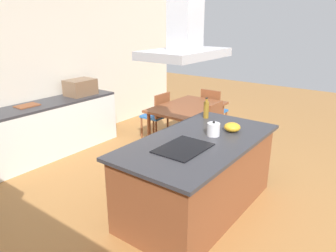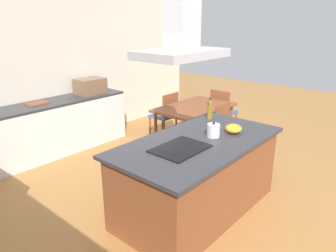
{
  "view_description": "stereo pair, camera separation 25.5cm",
  "coord_description": "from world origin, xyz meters",
  "px_view_note": "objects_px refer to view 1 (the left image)",
  "views": [
    {
      "loc": [
        -2.94,
        -1.75,
        2.22
      ],
      "look_at": [
        -0.07,
        0.4,
        1.0
      ],
      "focal_mm": 34.1,
      "sensor_mm": 36.0,
      "label": 1
    },
    {
      "loc": [
        -2.78,
        -1.95,
        2.22
      ],
      "look_at": [
        -0.07,
        0.4,
        1.0
      ],
      "focal_mm": 34.1,
      "sensor_mm": 36.0,
      "label": 2
    }
  ],
  "objects_px": {
    "olive_oil_bottle": "(206,109)",
    "dining_table": "(187,110)",
    "tea_kettle": "(214,129)",
    "chair_facing_island": "(220,126)",
    "chair_at_right_end": "(213,108)",
    "cooktop": "(183,148)",
    "mixing_bowl": "(232,127)",
    "countertop_microwave": "(80,87)",
    "range_hood": "(185,31)",
    "chair_facing_back_wall": "(158,113)",
    "cutting_board": "(27,106)"
  },
  "relations": [
    {
      "from": "olive_oil_bottle",
      "to": "chair_facing_island",
      "type": "relative_size",
      "value": 0.32
    },
    {
      "from": "olive_oil_bottle",
      "to": "chair_at_right_end",
      "type": "height_order",
      "value": "olive_oil_bottle"
    },
    {
      "from": "chair_facing_island",
      "to": "range_hood",
      "type": "height_order",
      "value": "range_hood"
    },
    {
      "from": "chair_at_right_end",
      "to": "chair_facing_back_wall",
      "type": "relative_size",
      "value": 1.0
    },
    {
      "from": "mixing_bowl",
      "to": "chair_at_right_end",
      "type": "relative_size",
      "value": 0.22
    },
    {
      "from": "cutting_board",
      "to": "chair_facing_back_wall",
      "type": "relative_size",
      "value": 0.38
    },
    {
      "from": "mixing_bowl",
      "to": "countertop_microwave",
      "type": "distance_m",
      "value": 3.06
    },
    {
      "from": "cutting_board",
      "to": "tea_kettle",
      "type": "bearing_deg",
      "value": -78.67
    },
    {
      "from": "range_hood",
      "to": "tea_kettle",
      "type": "bearing_deg",
      "value": -6.31
    },
    {
      "from": "cooktop",
      "to": "range_hood",
      "type": "relative_size",
      "value": 0.67
    },
    {
      "from": "tea_kettle",
      "to": "olive_oil_bottle",
      "type": "xyz_separation_m",
      "value": [
        0.55,
        0.43,
        0.05
      ]
    },
    {
      "from": "dining_table",
      "to": "mixing_bowl",
      "type": "bearing_deg",
      "value": -128.9
    },
    {
      "from": "tea_kettle",
      "to": "chair_facing_island",
      "type": "relative_size",
      "value": 0.23
    },
    {
      "from": "chair_at_right_end",
      "to": "olive_oil_bottle",
      "type": "bearing_deg",
      "value": -153.88
    },
    {
      "from": "dining_table",
      "to": "chair_at_right_end",
      "type": "relative_size",
      "value": 1.57
    },
    {
      "from": "dining_table",
      "to": "chair_facing_island",
      "type": "height_order",
      "value": "chair_facing_island"
    },
    {
      "from": "countertop_microwave",
      "to": "chair_at_right_end",
      "type": "height_order",
      "value": "countertop_microwave"
    },
    {
      "from": "olive_oil_bottle",
      "to": "countertop_microwave",
      "type": "bearing_deg",
      "value": 93.22
    },
    {
      "from": "tea_kettle",
      "to": "cutting_board",
      "type": "xyz_separation_m",
      "value": [
        -0.6,
        2.99,
        -0.07
      ]
    },
    {
      "from": "tea_kettle",
      "to": "range_hood",
      "type": "xyz_separation_m",
      "value": [
        -0.54,
        0.06,
        1.12
      ]
    },
    {
      "from": "tea_kettle",
      "to": "chair_facing_island",
      "type": "xyz_separation_m",
      "value": [
        1.39,
        0.62,
        -0.47
      ]
    },
    {
      "from": "olive_oil_bottle",
      "to": "dining_table",
      "type": "height_order",
      "value": "olive_oil_bottle"
    },
    {
      "from": "countertop_microwave",
      "to": "chair_facing_back_wall",
      "type": "height_order",
      "value": "countertop_microwave"
    },
    {
      "from": "olive_oil_bottle",
      "to": "cutting_board",
      "type": "height_order",
      "value": "olive_oil_bottle"
    },
    {
      "from": "chair_at_right_end",
      "to": "countertop_microwave",
      "type": "bearing_deg",
      "value": 138.89
    },
    {
      "from": "mixing_bowl",
      "to": "dining_table",
      "type": "xyz_separation_m",
      "value": [
        1.13,
        1.4,
        -0.29
      ]
    },
    {
      "from": "mixing_bowl",
      "to": "cutting_board",
      "type": "bearing_deg",
      "value": 105.52
    },
    {
      "from": "cooktop",
      "to": "dining_table",
      "type": "distance_m",
      "value": 2.3
    },
    {
      "from": "cutting_board",
      "to": "chair_at_right_end",
      "type": "height_order",
      "value": "cutting_board"
    },
    {
      "from": "olive_oil_bottle",
      "to": "dining_table",
      "type": "bearing_deg",
      "value": 45.71
    },
    {
      "from": "chair_at_right_end",
      "to": "mixing_bowl",
      "type": "bearing_deg",
      "value": -145.62
    },
    {
      "from": "countertop_microwave",
      "to": "olive_oil_bottle",
      "type": "bearing_deg",
      "value": -86.78
    },
    {
      "from": "olive_oil_bottle",
      "to": "chair_facing_island",
      "type": "xyz_separation_m",
      "value": [
        0.84,
        0.19,
        -0.51
      ]
    },
    {
      "from": "olive_oil_bottle",
      "to": "range_hood",
      "type": "height_order",
      "value": "range_hood"
    },
    {
      "from": "cooktop",
      "to": "countertop_microwave",
      "type": "bearing_deg",
      "value": 71.7
    },
    {
      "from": "mixing_bowl",
      "to": "olive_oil_bottle",
      "type": "bearing_deg",
      "value": 61.72
    },
    {
      "from": "dining_table",
      "to": "chair_facing_island",
      "type": "bearing_deg",
      "value": -90.0
    },
    {
      "from": "olive_oil_bottle",
      "to": "chair_at_right_end",
      "type": "relative_size",
      "value": 0.32
    },
    {
      "from": "cutting_board",
      "to": "chair_at_right_end",
      "type": "distance_m",
      "value": 3.39
    },
    {
      "from": "cooktop",
      "to": "olive_oil_bottle",
      "type": "relative_size",
      "value": 2.09
    },
    {
      "from": "cooktop",
      "to": "chair_facing_back_wall",
      "type": "height_order",
      "value": "cooktop"
    },
    {
      "from": "chair_facing_island",
      "to": "chair_facing_back_wall",
      "type": "distance_m",
      "value": 1.33
    },
    {
      "from": "cooktop",
      "to": "chair_facing_island",
      "type": "bearing_deg",
      "value": 16.16
    },
    {
      "from": "mixing_bowl",
      "to": "dining_table",
      "type": "bearing_deg",
      "value": 51.1
    },
    {
      "from": "tea_kettle",
      "to": "countertop_microwave",
      "type": "relative_size",
      "value": 0.41
    },
    {
      "from": "range_hood",
      "to": "mixing_bowl",
      "type": "bearing_deg",
      "value": -12.15
    },
    {
      "from": "chair_at_right_end",
      "to": "dining_table",
      "type": "bearing_deg",
      "value": 180.0
    },
    {
      "from": "tea_kettle",
      "to": "countertop_microwave",
      "type": "distance_m",
      "value": 2.97
    },
    {
      "from": "chair_at_right_end",
      "to": "chair_facing_back_wall",
      "type": "distance_m",
      "value": 1.13
    },
    {
      "from": "cutting_board",
      "to": "chair_facing_back_wall",
      "type": "xyz_separation_m",
      "value": [
        1.99,
        -1.04,
        -0.4
      ]
    }
  ]
}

